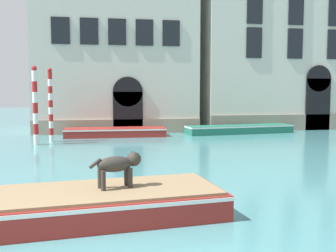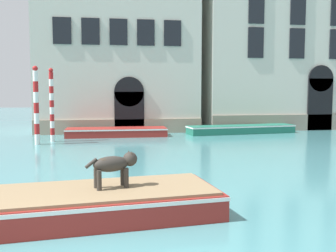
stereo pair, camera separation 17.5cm
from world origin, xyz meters
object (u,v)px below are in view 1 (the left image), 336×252
object	(u,v)px
boat_moored_near_palazzo	(115,132)
dog_on_deck	(119,164)
boat_moored_far	(240,129)
mooring_pole_0	(35,105)
boat_foreground	(52,206)
mooring_pole_3	(51,105)

from	to	relation	value
boat_moored_near_palazzo	dog_on_deck	bearing A→B (deg)	-90.93
boat_moored_far	mooring_pole_0	bearing A→B (deg)	-171.34
mooring_pole_0	boat_foreground	bearing A→B (deg)	-79.80
dog_on_deck	mooring_pole_0	world-z (taller)	mooring_pole_0
boat_foreground	mooring_pole_0	xyz separation A→B (m)	(-2.17, 12.08, 1.67)
boat_foreground	mooring_pole_3	world-z (taller)	mooring_pole_3
boat_foreground	boat_moored_near_palazzo	distance (m)	15.12
boat_moored_far	mooring_pole_3	distance (m)	11.63
boat_moored_far	boat_moored_near_palazzo	bearing A→B (deg)	175.84
boat_foreground	mooring_pole_3	xyz separation A→B (m)	(-1.55, 13.08, 1.64)
boat_foreground	mooring_pole_0	size ratio (longest dim) A/B	1.90
dog_on_deck	boat_moored_near_palazzo	distance (m)	14.82
boat_moored_far	mooring_pole_0	distance (m)	12.46
boat_moored_near_palazzo	mooring_pole_0	world-z (taller)	mooring_pole_0
boat_moored_near_palazzo	boat_foreground	bearing A→B (deg)	-96.22
boat_moored_near_palazzo	boat_moored_far	bearing A→B (deg)	3.43
mooring_pole_3	mooring_pole_0	bearing A→B (deg)	-121.91
boat_foreground	mooring_pole_3	distance (m)	13.27
dog_on_deck	boat_moored_near_palazzo	xyz separation A→B (m)	(0.48, 14.79, -0.86)
boat_foreground	mooring_pole_0	bearing A→B (deg)	93.88
boat_foreground	boat_moored_far	xyz separation A→B (m)	(9.73, 15.34, -0.05)
mooring_pole_0	mooring_pole_3	xyz separation A→B (m)	(0.62, 1.00, -0.03)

